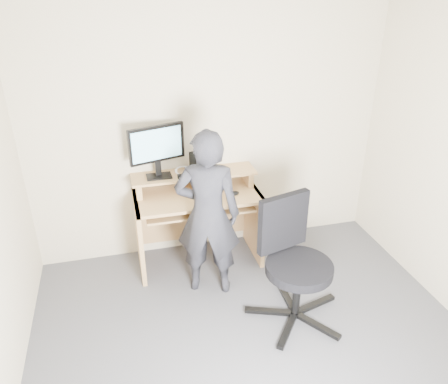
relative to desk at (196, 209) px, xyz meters
name	(u,v)px	position (x,y,z in m)	size (l,w,h in m)	color
ground	(264,365)	(0.20, -1.53, -0.55)	(3.50, 3.50, 0.00)	#4A4A4E
back_wall	(210,133)	(0.20, 0.22, 0.70)	(3.50, 0.02, 2.50)	beige
ceiling	(285,4)	(0.20, -1.53, 1.95)	(3.50, 3.50, 0.02)	white
desk	(196,209)	(0.00, 0.00, 0.00)	(1.20, 0.60, 0.91)	tan
monitor	(157,147)	(-0.34, 0.05, 0.67)	(0.52, 0.19, 0.51)	black
external_drive	(195,163)	(0.02, 0.07, 0.46)	(0.07, 0.13, 0.20)	black
travel_mug	(203,161)	(0.10, 0.10, 0.46)	(0.09, 0.09, 0.20)	silver
smartphone	(221,170)	(0.27, 0.06, 0.37)	(0.07, 0.13, 0.01)	black
charger	(180,177)	(-0.15, -0.02, 0.38)	(0.04, 0.04, 0.04)	black
headphones	(183,171)	(-0.10, 0.13, 0.37)	(0.16, 0.16, 0.02)	silver
keyboard	(193,207)	(-0.06, -0.17, 0.12)	(0.46, 0.18, 0.03)	black
mouse	(234,193)	(0.34, -0.18, 0.22)	(0.10, 0.06, 0.04)	black
office_chair	(293,258)	(0.60, -1.03, 0.02)	(0.83, 0.80, 1.04)	black
person	(208,215)	(0.00, -0.52, 0.23)	(0.56, 0.37, 1.55)	black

